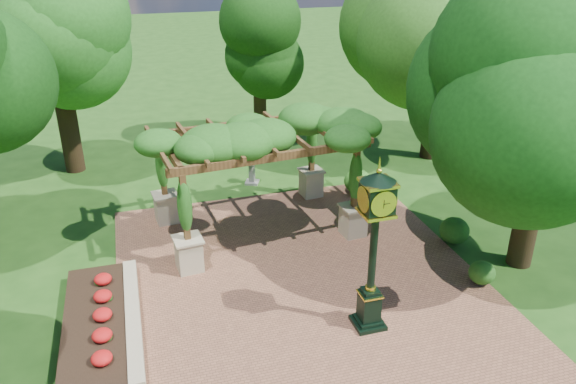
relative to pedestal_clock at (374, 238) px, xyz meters
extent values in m
plane|color=#1E4714|center=(-1.02, 1.15, -2.54)|extent=(120.00, 120.00, 0.00)
cube|color=brown|center=(-1.02, 2.15, -2.52)|extent=(10.00, 12.00, 0.04)
cube|color=#C6B793|center=(-5.62, 1.65, -2.34)|extent=(0.35, 5.00, 0.40)
cube|color=red|center=(-6.52, 1.65, -2.36)|extent=(1.50, 5.00, 0.36)
cube|color=black|center=(0.00, 0.00, -2.44)|extent=(0.75, 0.75, 0.11)
cube|color=black|center=(0.00, 0.00, -1.94)|extent=(0.47, 0.47, 0.83)
cube|color=yellow|center=(0.00, 0.00, -1.57)|extent=(0.52, 0.52, 0.04)
cylinder|color=black|center=(0.00, 0.00, -0.37)|extent=(0.19, 0.19, 2.13)
cube|color=black|center=(0.00, 0.00, 1.02)|extent=(0.66, 0.66, 0.65)
cylinder|color=beige|center=(0.00, -0.33, 1.02)|extent=(0.56, 0.03, 0.56)
cone|color=black|center=(0.00, 0.00, 1.53)|extent=(0.84, 0.84, 0.23)
sphere|color=yellow|center=(0.00, 0.00, 1.67)|extent=(0.13, 0.13, 0.13)
cube|color=#BFB08E|center=(-3.95, 3.80, -2.01)|extent=(0.77, 0.77, 0.97)
cube|color=brown|center=(-3.95, 3.80, -0.49)|extent=(0.19, 0.19, 1.98)
cube|color=#BFB08E|center=(1.38, 4.41, -2.01)|extent=(0.77, 0.77, 0.97)
cube|color=brown|center=(1.38, 4.41, -0.49)|extent=(0.19, 0.19, 1.98)
cube|color=#BFB08E|center=(-4.31, 7.00, -2.01)|extent=(0.77, 0.77, 0.97)
cube|color=brown|center=(-4.31, 7.00, -0.49)|extent=(0.19, 0.19, 1.98)
cube|color=#BFB08E|center=(1.02, 7.60, -2.01)|extent=(0.77, 0.77, 0.97)
cube|color=brown|center=(1.02, 7.60, -0.49)|extent=(0.19, 0.19, 1.98)
cube|color=brown|center=(-1.28, 4.11, 0.59)|extent=(6.20, 0.85, 0.24)
cube|color=brown|center=(-1.64, 7.30, 0.59)|extent=(6.20, 0.85, 0.24)
ellipsoid|color=#205518|center=(-1.46, 5.70, 0.88)|extent=(6.62, 4.54, 1.07)
cube|color=gray|center=(-0.83, 9.35, -2.49)|extent=(0.66, 0.66, 0.09)
cylinder|color=gray|center=(-0.83, 9.35, -2.08)|extent=(0.33, 0.33, 0.82)
cylinder|color=gray|center=(-0.83, 9.35, -1.66)|extent=(0.62, 0.62, 0.05)
ellipsoid|color=#265C1A|center=(3.77, 0.82, -2.17)|extent=(0.82, 0.82, 0.66)
ellipsoid|color=#1E5116|center=(4.24, 3.04, -2.08)|extent=(1.17, 1.17, 0.83)
ellipsoid|color=#2D681E|center=(2.76, 7.37, -2.04)|extent=(1.25, 1.25, 0.90)
cylinder|color=#322113|center=(-7.52, 12.70, -0.78)|extent=(0.77, 0.77, 3.51)
ellipsoid|color=#24621C|center=(-7.52, 12.70, 3.74)|extent=(4.11, 4.11, 5.54)
cylinder|color=#382916|center=(0.72, 14.27, -1.27)|extent=(0.59, 0.59, 2.54)
ellipsoid|color=#13390E|center=(0.72, 14.27, 2.00)|extent=(3.15, 3.15, 4.00)
cylinder|color=black|center=(7.22, 10.00, -0.73)|extent=(0.75, 0.75, 3.60)
ellipsoid|color=#2B5C1A|center=(7.22, 10.00, 3.91)|extent=(5.26, 5.26, 5.69)
cylinder|color=#362515|center=(5.49, 1.46, -1.00)|extent=(0.70, 0.70, 3.07)
ellipsoid|color=#103B0E|center=(5.49, 1.46, 2.95)|extent=(4.70, 4.70, 4.84)
camera|label=1|loc=(-5.07, -10.30, 6.44)|focal=35.00mm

